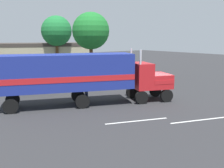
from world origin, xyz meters
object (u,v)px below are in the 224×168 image
at_px(tree_left, 91,31).
at_px(person_bystander, 86,87).
at_px(semi_truck, 81,74).
at_px(parked_car, 37,84).
at_px(tree_right, 56,31).

bearing_deg(tree_left, person_bystander, -127.88).
bearing_deg(semi_truck, person_bystander, 48.32).
relative_size(semi_truck, person_bystander, 8.59).
bearing_deg(tree_left, semi_truck, -128.77).
distance_m(parked_car, tree_right, 15.49).
bearing_deg(parked_car, person_bystander, -64.22).
bearing_deg(person_bystander, tree_right, 70.24).
relative_size(person_bystander, tree_right, 0.19).
bearing_deg(tree_right, tree_left, -91.72).
xyz_separation_m(semi_truck, tree_right, (7.96, 18.98, 3.74)).
relative_size(tree_left, tree_right, 0.99).
distance_m(semi_truck, person_bystander, 3.30).
distance_m(semi_truck, parked_car, 7.46).
relative_size(semi_truck, tree_left, 1.65).
relative_size(parked_car, tree_left, 0.55).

